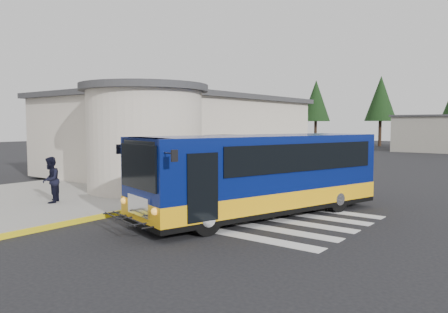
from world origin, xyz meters
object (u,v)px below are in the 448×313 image
Objects in this scene: transit_bus at (260,178)px; bollard at (123,194)px; pedestrian_b at (50,180)px; pedestrian_a at (133,177)px.

transit_bus is 10.20× the size of bollard.
pedestrian_b reaches higher than bollard.
pedestrian_b is (-1.69, -2.66, 0.04)m from pedestrian_a.
bollard is at bearing -175.29° from pedestrian_a.
pedestrian_b is at bearing -138.05° from transit_bus.
pedestrian_a is 3.15m from pedestrian_b.
pedestrian_a is 0.95× the size of pedestrian_b.
transit_bus is 5.74× the size of pedestrian_b.
pedestrian_a is at bearing 105.57° from pedestrian_b.
pedestrian_a is at bearing -155.25° from transit_bus.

